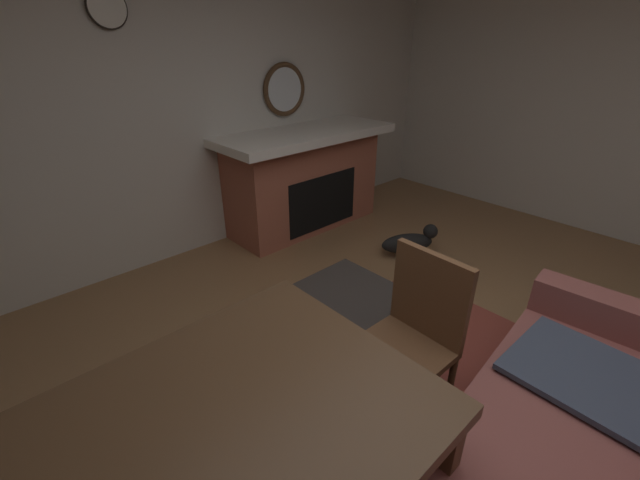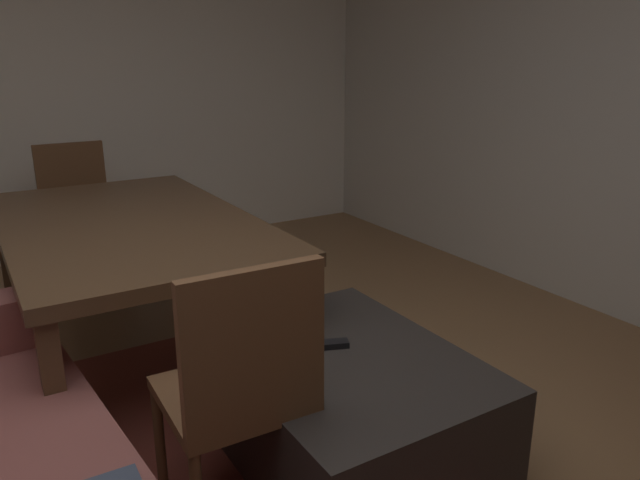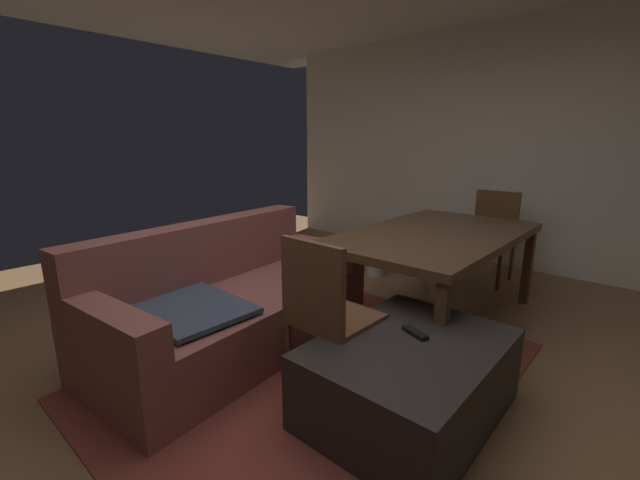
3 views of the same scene
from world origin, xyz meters
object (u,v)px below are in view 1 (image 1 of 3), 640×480
Objects in this scene: tv_remote at (323,321)px; small_dog at (410,242)px; fireplace at (305,179)px; dining_chair_west at (414,330)px; round_wall_mirror at (285,90)px; couch at (590,470)px; wall_clock at (107,7)px; ottoman_coffee_table at (330,343)px.

tv_remote is 0.31× the size of small_dog.
fireplace is 2.01× the size of dining_chair_west.
couch is at bearing 71.03° from round_wall_mirror.
small_dog is at bearing 99.49° from round_wall_mirror.
wall_clock reaches higher than fireplace.
round_wall_mirror is at bearing -123.02° from ottoman_coffee_table.
small_dog is at bearing -144.73° from dining_chair_west.
dining_chair_west is (-0.22, 0.45, 0.09)m from tv_remote.
fireplace is 2.27m from tv_remote.
small_dog is 1.84× the size of wall_clock.
round_wall_mirror reaches higher than fireplace.
dining_chair_west reaches higher than couch.
small_dog is (-1.66, -0.57, -0.28)m from tv_remote.
fireplace is 3.61× the size of round_wall_mirror.
round_wall_mirror is 0.56× the size of dining_chair_west.
dining_chair_west is (-0.14, 0.47, 0.31)m from ottoman_coffee_table.
wall_clock is at bearing -81.99° from dining_chair_west.
ottoman_coffee_table is at bearing 56.98° from round_wall_mirror.
fireplace reaches higher than ottoman_coffee_table.
fireplace is 2.22m from ottoman_coffee_table.
dining_chair_west reaches higher than small_dog.
round_wall_mirror reaches higher than dining_chair_west.
round_wall_mirror is at bearing -80.51° from small_dog.
tv_remote is at bearing 55.68° from round_wall_mirror.
small_dog is 3.01m from wall_clock.
small_dog is at bearing -126.84° from couch.
tv_remote is (1.41, 1.78, -0.09)m from fireplace.
tv_remote is at bearing 51.60° from fireplace.
round_wall_mirror reaches higher than couch.
fireplace is 0.91m from round_wall_mirror.
round_wall_mirror is at bearing -115.36° from dining_chair_west.
wall_clock is at bearing -83.89° from ottoman_coffee_table.
fireplace is 3.58× the size of small_dog.
dining_chair_west is at bearing 105.97° from ottoman_coffee_table.
round_wall_mirror is (0.00, -0.29, 0.86)m from fireplace.
couch is (1.16, 3.38, -1.08)m from round_wall_mirror.
fireplace is 2.53m from dining_chair_west.
round_wall_mirror is 0.99× the size of small_dog.
small_dog is (-1.58, -0.55, -0.06)m from ottoman_coffee_table.
couch is 1.35m from ottoman_coffee_table.
small_dog is at bearing 101.68° from fireplace.
dining_chair_west is 1.81m from small_dog.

